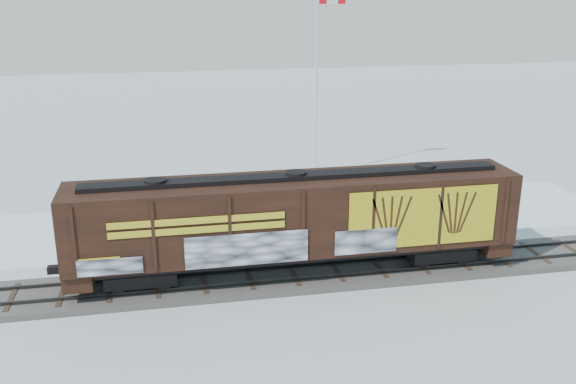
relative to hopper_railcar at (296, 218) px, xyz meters
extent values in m
plane|color=white|center=(-0.10, 0.01, -2.95)|extent=(500.00, 500.00, 0.00)
cube|color=#59544C|center=(-0.10, 0.01, -2.81)|extent=(50.00, 3.40, 0.28)
cube|color=#33302D|center=(-0.10, -0.71, -2.60)|extent=(50.00, 0.10, 0.15)
cube|color=#33302D|center=(-0.10, 0.73, -2.60)|extent=(50.00, 0.10, 0.15)
cube|color=white|center=(-0.10, 7.51, -2.94)|extent=(40.00, 8.00, 0.03)
cube|color=white|center=(-0.10, 95.01, 3.05)|extent=(360.00, 40.00, 12.00)
cube|color=black|center=(-6.78, 0.01, -2.07)|extent=(3.00, 2.00, 0.90)
cube|color=black|center=(6.77, 0.01, -2.07)|extent=(3.00, 2.00, 0.90)
cylinder|color=black|center=(-7.73, -0.77, -2.07)|extent=(0.90, 0.12, 0.90)
cube|color=black|center=(-0.01, 0.01, -1.55)|extent=(19.71, 2.40, 0.25)
cube|color=black|center=(-0.01, 0.01, 0.18)|extent=(19.71, 3.00, 3.21)
cube|color=black|center=(-0.01, 0.01, 1.89)|extent=(18.13, 0.90, 0.20)
cube|color=gold|center=(5.32, -1.53, 0.18)|extent=(6.70, 0.03, 2.60)
cube|color=gold|center=(-4.34, -1.53, 0.53)|extent=(7.10, 0.02, 0.70)
cube|color=white|center=(-2.37, -1.54, -0.67)|extent=(5.12, 0.03, 1.40)
cylinder|color=silver|center=(4.68, 15.64, -2.85)|extent=(0.90, 0.90, 0.20)
cylinder|color=silver|center=(4.68, 15.64, 3.41)|extent=(0.14, 0.14, 12.72)
imported|color=silver|center=(-3.93, 5.92, -2.11)|extent=(4.98, 2.59, 1.62)
imported|color=white|center=(-2.75, 7.78, -2.22)|extent=(4.51, 2.53, 1.41)
imported|color=black|center=(3.42, 5.53, -2.14)|extent=(5.73, 3.19, 1.57)
camera|label=1|loc=(-5.46, -25.84, 9.72)|focal=40.00mm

